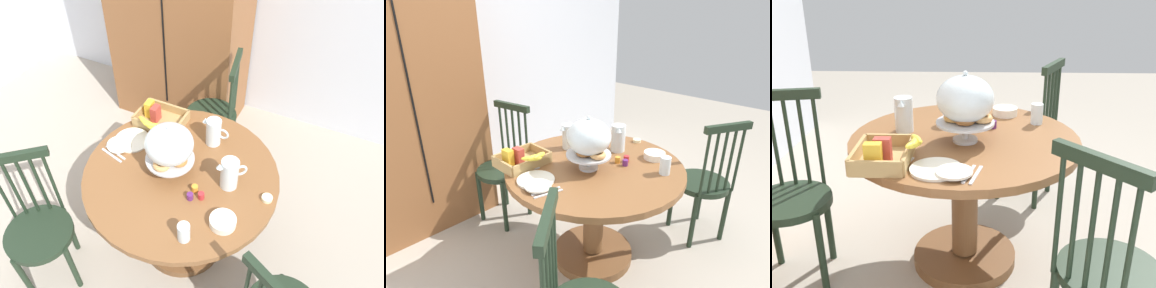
{
  "view_description": "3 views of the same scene",
  "coord_description": "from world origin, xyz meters",
  "views": [
    {
      "loc": [
        0.82,
        -1.13,
        2.44
      ],
      "look_at": [
        0.13,
        0.32,
        0.84
      ],
      "focal_mm": 36.15,
      "sensor_mm": 36.0,
      "label": 1
    },
    {
      "loc": [
        -1.24,
        -1.04,
        1.65
      ],
      "look_at": [
        0.13,
        0.32,
        0.84
      ],
      "focal_mm": 29.7,
      "sensor_mm": 36.0,
      "label": 2
    },
    {
      "loc": [
        -1.85,
        0.1,
        1.49
      ],
      "look_at": [
        0.03,
        0.17,
        0.74
      ],
      "focal_mm": 39.9,
      "sensor_mm": 36.0,
      "label": 3
    }
  ],
  "objects": [
    {
      "name": "jam_jar_grape",
      "position": [
        0.26,
        0.02,
        0.76
      ],
      "size": [
        0.04,
        0.04,
        0.04
      ],
      "primitive_type": "cylinder",
      "color": "#5B2366",
      "rests_on": "dining_table"
    },
    {
      "name": "dinner_fork",
      "position": [
        -0.31,
        0.11,
        0.74
      ],
      "size": [
        0.17,
        0.06,
        0.01
      ],
      "primitive_type": "cube",
      "rotation": [
        0.0,
        0.0,
        9.16
      ],
      "color": "silver",
      "rests_on": "dining_table"
    },
    {
      "name": "table_knife",
      "position": [
        -0.3,
        0.14,
        0.74
      ],
      "size": [
        0.17,
        0.06,
        0.01
      ],
      "primitive_type": "cube",
      "rotation": [
        0.0,
        0.0,
        9.16
      ],
      "color": "silver",
      "rests_on": "dining_table"
    },
    {
      "name": "milk_pitcher",
      "position": [
        0.2,
        0.48,
        0.82
      ],
      "size": [
        0.17,
        0.09,
        0.18
      ],
      "color": "silver",
      "rests_on": "dining_table"
    },
    {
      "name": "china_plate_small",
      "position": [
        -0.31,
        0.19,
        0.76
      ],
      "size": [
        0.15,
        0.15,
        0.01
      ],
      "primitive_type": "cylinder",
      "color": "white",
      "rests_on": "china_plate_large"
    },
    {
      "name": "windsor_chair_facing_door",
      "position": [
        -0.55,
        -0.38,
        0.45
      ],
      "size": [
        0.47,
        0.47,
        0.97
      ],
      "color": "#1E2D1E",
      "rests_on": "ground_plane"
    },
    {
      "name": "windsor_chair_by_cabinet",
      "position": [
        -0.02,
        1.02,
        0.45
      ],
      "size": [
        0.41,
        0.41,
        0.97
      ],
      "color": "#1E2D1E",
      "rests_on": "ground_plane"
    },
    {
      "name": "soup_spoon",
      "position": [
        -0.23,
        0.41,
        0.74
      ],
      "size": [
        0.17,
        0.06,
        0.01
      ],
      "primitive_type": "cube",
      "rotation": [
        0.0,
        0.0,
        9.16
      ],
      "color": "silver",
      "rests_on": "dining_table"
    },
    {
      "name": "butter_dish",
      "position": [
        0.64,
        0.2,
        0.75
      ],
      "size": [
        0.06,
        0.06,
        0.02
      ],
      "primitive_type": "cylinder",
      "color": "beige",
      "rests_on": "dining_table"
    },
    {
      "name": "dining_table",
      "position": [
        0.13,
        0.17,
        0.51
      ],
      "size": [
        1.14,
        1.14,
        0.74
      ],
      "color": "brown",
      "rests_on": "ground_plane"
    },
    {
      "name": "china_plate_large",
      "position": [
        -0.27,
        0.27,
        0.75
      ],
      "size": [
        0.22,
        0.22,
        0.01
      ],
      "primitive_type": "cylinder",
      "color": "white",
      "rests_on": "dining_table"
    },
    {
      "name": "windsor_chair_near_window",
      "position": [
        0.89,
        -0.25,
        0.45
      ],
      "size": [
        0.45,
        0.45,
        0.97
      ],
      "color": "#1E2D1E",
      "rests_on": "ground_plane"
    },
    {
      "name": "jam_jar_apricot",
      "position": [
        0.26,
        0.08,
        0.76
      ],
      "size": [
        0.04,
        0.04,
        0.04
      ],
      "primitive_type": "cylinder",
      "color": "orange",
      "rests_on": "dining_table"
    },
    {
      "name": "cereal_bowl",
      "position": [
        0.48,
        -0.05,
        0.76
      ],
      "size": [
        0.14,
        0.14,
        0.04
      ],
      "primitive_type": "cylinder",
      "color": "white",
      "rests_on": "dining_table"
    },
    {
      "name": "ground_plane",
      "position": [
        0.0,
        0.0,
        0.0
      ],
      "size": [
        10.0,
        10.0,
        0.0
      ],
      "primitive_type": "plane",
      "color": "#A89E8E"
    },
    {
      "name": "pastry_stand_with_dome",
      "position": [
        0.06,
        0.16,
        0.94
      ],
      "size": [
        0.28,
        0.28,
        0.34
      ],
      "color": "silver",
      "rests_on": "dining_table"
    },
    {
      "name": "jam_jar_strawberry",
      "position": [
        0.31,
        0.05,
        0.76
      ],
      "size": [
        0.04,
        0.04,
        0.04
      ],
      "primitive_type": "cylinder",
      "color": "#B7282D",
      "rests_on": "dining_table"
    },
    {
      "name": "drinking_glass",
      "position": [
        0.34,
        -0.21,
        0.8
      ],
      "size": [
        0.06,
        0.06,
        0.11
      ],
      "primitive_type": "cylinder",
      "color": "silver",
      "rests_on": "dining_table"
    },
    {
      "name": "orange_juice_pitcher",
      "position": [
        0.41,
        0.2,
        0.83
      ],
      "size": [
        0.15,
        0.14,
        0.19
      ],
      "color": "silver",
      "rests_on": "dining_table"
    },
    {
      "name": "cereal_basket",
      "position": [
        -0.2,
        0.49,
        0.78
      ],
      "size": [
        0.32,
        0.3,
        0.12
      ],
      "color": "tan",
      "rests_on": "dining_table"
    }
  ]
}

